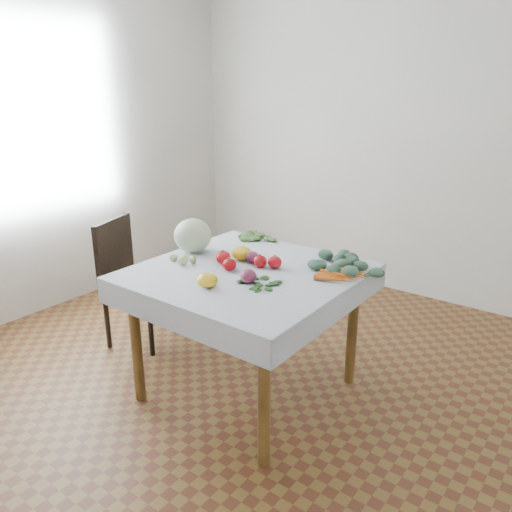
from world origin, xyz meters
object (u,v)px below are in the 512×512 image
Objects in this scene: chair at (128,273)px; table at (247,287)px; heirloom_back at (241,253)px; carrot_bunch at (344,275)px; cabbage at (193,235)px.

table is at bearing -0.69° from chair.
heirloom_back reaches higher than carrot_bunch.
chair is 3.84× the size of cabbage.
heirloom_back is 0.45× the size of carrot_bunch.
heirloom_back is (0.33, 0.06, -0.06)m from cabbage.
cabbage is at bearing 4.39° from chair.
table is 0.54m from carrot_bunch.
carrot_bunch is (0.93, 0.16, -0.08)m from cabbage.
carrot_bunch is at bearing 9.89° from cabbage.
chair is at bearing -172.22° from carrot_bunch.
table is 0.50m from cabbage.
chair is at bearing -173.47° from heirloom_back.
table is at bearing -41.56° from heirloom_back.
cabbage is (-0.46, 0.06, 0.20)m from table.
table is 1.05m from chair.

